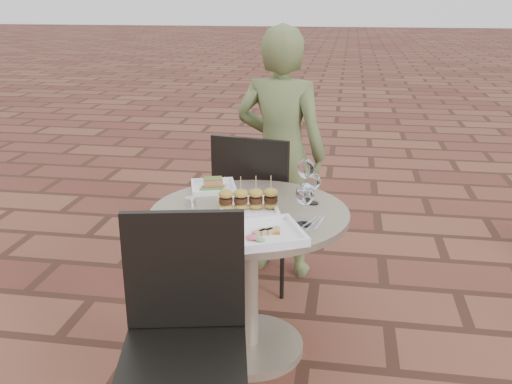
# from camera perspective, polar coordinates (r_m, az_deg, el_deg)

# --- Properties ---
(ground) EXTENTS (60.00, 60.00, 0.00)m
(ground) POSITION_cam_1_polar(r_m,az_deg,el_deg) (2.82, 4.78, -16.75)
(ground) COLOR brown
(ground) RESTS_ON ground
(cafe_table) EXTENTS (0.90, 0.90, 0.73)m
(cafe_table) POSITION_cam_1_polar(r_m,az_deg,el_deg) (2.67, -0.64, -6.80)
(cafe_table) COLOR gray
(cafe_table) RESTS_ON ground
(chair_far) EXTENTS (0.52, 0.52, 0.93)m
(chair_far) POSITION_cam_1_polar(r_m,az_deg,el_deg) (3.24, 0.03, -0.70)
(chair_far) COLOR black
(chair_far) RESTS_ON ground
(chair_near) EXTENTS (0.52, 0.52, 0.93)m
(chair_near) POSITION_cam_1_polar(r_m,az_deg,el_deg) (2.10, -7.21, -12.74)
(chair_near) COLOR black
(chair_near) RESTS_ON ground
(diner) EXTENTS (0.60, 0.45, 1.50)m
(diner) POSITION_cam_1_polar(r_m,az_deg,el_deg) (3.39, 2.48, 3.78)
(diner) COLOR #586437
(diner) RESTS_ON ground
(plate_salmon) EXTENTS (0.27, 0.27, 0.06)m
(plate_salmon) POSITION_cam_1_polar(r_m,az_deg,el_deg) (2.85, -4.30, 0.61)
(plate_salmon) COLOR white
(plate_salmon) RESTS_ON cafe_table
(plate_sliders) EXTENTS (0.32, 0.32, 0.17)m
(plate_sliders) POSITION_cam_1_polar(r_m,az_deg,el_deg) (2.54, -0.77, -1.13)
(plate_sliders) COLOR white
(plate_sliders) RESTS_ON cafe_table
(plate_tuna) EXTENTS (0.37, 0.37, 0.03)m
(plate_tuna) POSITION_cam_1_polar(r_m,az_deg,el_deg) (2.29, 0.99, -4.10)
(plate_tuna) COLOR white
(plate_tuna) RESTS_ON cafe_table
(wine_glass_right) EXTENTS (0.08, 0.08, 0.19)m
(wine_glass_right) POSITION_cam_1_polar(r_m,az_deg,el_deg) (2.38, 4.90, -0.35)
(wine_glass_right) COLOR white
(wine_glass_right) RESTS_ON cafe_table
(wine_glass_mid) EXTENTS (0.08, 0.08, 0.19)m
(wine_glass_mid) POSITION_cam_1_polar(r_m,az_deg,el_deg) (2.72, 5.03, 2.24)
(wine_glass_mid) COLOR white
(wine_glass_mid) RESTS_ON cafe_table
(wine_glass_far) EXTENTS (0.06, 0.06, 0.15)m
(wine_glass_far) POSITION_cam_1_polar(r_m,az_deg,el_deg) (2.63, 5.79, 0.99)
(wine_glass_far) COLOR white
(wine_glass_far) RESTS_ON cafe_table
(steel_ramekin) EXTENTS (0.06, 0.06, 0.04)m
(steel_ramekin) POSITION_cam_1_polar(r_m,az_deg,el_deg) (2.64, -6.56, -0.95)
(steel_ramekin) COLOR silver
(steel_ramekin) RESTS_ON cafe_table
(cutlery_set) EXTENTS (0.13, 0.20, 0.00)m
(cutlery_set) POSITION_cam_1_polar(r_m,az_deg,el_deg) (2.44, 5.80, -3.14)
(cutlery_set) COLOR silver
(cutlery_set) RESTS_ON cafe_table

